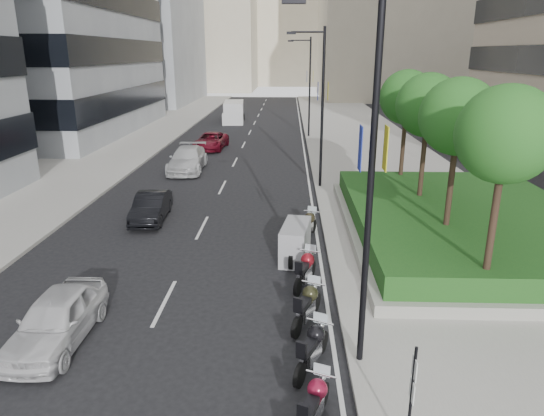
{
  "coord_description": "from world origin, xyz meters",
  "views": [
    {
      "loc": [
        2.43,
        -9.72,
        7.62
      ],
      "look_at": [
        1.82,
        7.8,
        2.0
      ],
      "focal_mm": 32.0,
      "sensor_mm": 36.0,
      "label": 1
    }
  ],
  "objects_px": {
    "motorcycle_1": "(314,405)",
    "motorcycle_4": "(305,269)",
    "parking_sign": "(412,395)",
    "motorcycle_6": "(308,225)",
    "delivery_van": "(234,113)",
    "lamp_post_2": "(308,82)",
    "car_b": "(151,207)",
    "lamp_post_0": "(364,172)",
    "motorcycle_2": "(312,348)",
    "car_a": "(57,319)",
    "motorcycle_5": "(295,242)",
    "lamp_post_1": "(320,101)",
    "car_d": "(211,141)",
    "car_c": "(188,159)",
    "motorcycle_3": "(307,305)"
  },
  "relations": [
    {
      "from": "car_d",
      "to": "car_b",
      "type": "bearing_deg",
      "value": -86.1
    },
    {
      "from": "lamp_post_1",
      "to": "motorcycle_5",
      "type": "xyz_separation_m",
      "value": [
        -1.42,
        -10.42,
        -4.36
      ]
    },
    {
      "from": "motorcycle_1",
      "to": "car_d",
      "type": "height_order",
      "value": "car_d"
    },
    {
      "from": "lamp_post_1",
      "to": "delivery_van",
      "type": "height_order",
      "value": "lamp_post_1"
    },
    {
      "from": "motorcycle_6",
      "to": "delivery_van",
      "type": "bearing_deg",
      "value": 31.83
    },
    {
      "from": "delivery_van",
      "to": "motorcycle_6",
      "type": "bearing_deg",
      "value": -83.25
    },
    {
      "from": "car_d",
      "to": "motorcycle_1",
      "type": "bearing_deg",
      "value": -73.19
    },
    {
      "from": "car_a",
      "to": "car_b",
      "type": "distance_m",
      "value": 10.25
    },
    {
      "from": "car_a",
      "to": "delivery_van",
      "type": "xyz_separation_m",
      "value": [
        -0.03,
        44.38,
        0.4
      ]
    },
    {
      "from": "parking_sign",
      "to": "motorcycle_6",
      "type": "height_order",
      "value": "parking_sign"
    },
    {
      "from": "delivery_van",
      "to": "lamp_post_2",
      "type": "bearing_deg",
      "value": -55.96
    },
    {
      "from": "motorcycle_1",
      "to": "motorcycle_6",
      "type": "height_order",
      "value": "motorcycle_6"
    },
    {
      "from": "lamp_post_1",
      "to": "car_d",
      "type": "bearing_deg",
      "value": 124.4
    },
    {
      "from": "car_b",
      "to": "lamp_post_0",
      "type": "bearing_deg",
      "value": -56.74
    },
    {
      "from": "motorcycle_1",
      "to": "motorcycle_3",
      "type": "height_order",
      "value": "motorcycle_3"
    },
    {
      "from": "lamp_post_0",
      "to": "motorcycle_5",
      "type": "relative_size",
      "value": 3.68
    },
    {
      "from": "lamp_post_0",
      "to": "delivery_van",
      "type": "xyz_separation_m",
      "value": [
        -8.04,
        45.11,
        -3.97
      ]
    },
    {
      "from": "parking_sign",
      "to": "car_a",
      "type": "distance_m",
      "value": 9.46
    },
    {
      "from": "motorcycle_1",
      "to": "car_a",
      "type": "height_order",
      "value": "car_a"
    },
    {
      "from": "parking_sign",
      "to": "lamp_post_1",
      "type": "bearing_deg",
      "value": 91.88
    },
    {
      "from": "motorcycle_6",
      "to": "car_d",
      "type": "height_order",
      "value": "car_d"
    },
    {
      "from": "car_b",
      "to": "car_a",
      "type": "bearing_deg",
      "value": -92.36
    },
    {
      "from": "lamp_post_0",
      "to": "lamp_post_2",
      "type": "xyz_separation_m",
      "value": [
        0.0,
        35.0,
        0.0
      ]
    },
    {
      "from": "parking_sign",
      "to": "motorcycle_6",
      "type": "distance_m",
      "value": 11.98
    },
    {
      "from": "lamp_post_0",
      "to": "motorcycle_2",
      "type": "bearing_deg",
      "value": -169.58
    },
    {
      "from": "lamp_post_0",
      "to": "car_d",
      "type": "xyz_separation_m",
      "value": [
        -8.16,
        28.92,
        -4.38
      ]
    },
    {
      "from": "motorcycle_6",
      "to": "lamp_post_1",
      "type": "bearing_deg",
      "value": 14.61
    },
    {
      "from": "car_a",
      "to": "delivery_van",
      "type": "relative_size",
      "value": 0.71
    },
    {
      "from": "car_c",
      "to": "delivery_van",
      "type": "relative_size",
      "value": 0.94
    },
    {
      "from": "parking_sign",
      "to": "delivery_van",
      "type": "distance_m",
      "value": 48.89
    },
    {
      "from": "motorcycle_1",
      "to": "motorcycle_4",
      "type": "height_order",
      "value": "motorcycle_4"
    },
    {
      "from": "lamp_post_2",
      "to": "delivery_van",
      "type": "bearing_deg",
      "value": 128.5
    },
    {
      "from": "lamp_post_1",
      "to": "lamp_post_0",
      "type": "bearing_deg",
      "value": -90.0
    },
    {
      "from": "parking_sign",
      "to": "car_b",
      "type": "xyz_separation_m",
      "value": [
        -8.88,
        13.97,
        -0.81
      ]
    },
    {
      "from": "lamp_post_2",
      "to": "parking_sign",
      "type": "bearing_deg",
      "value": -89.01
    },
    {
      "from": "parking_sign",
      "to": "car_c",
      "type": "height_order",
      "value": "parking_sign"
    },
    {
      "from": "parking_sign",
      "to": "motorcycle_2",
      "type": "height_order",
      "value": "parking_sign"
    },
    {
      "from": "lamp_post_2",
      "to": "motorcycle_1",
      "type": "xyz_separation_m",
      "value": [
        -1.13,
        -37.26,
        -4.52
      ]
    },
    {
      "from": "lamp_post_2",
      "to": "motorcycle_2",
      "type": "xyz_separation_m",
      "value": [
        -1.07,
        -35.2,
        -4.49
      ]
    },
    {
      "from": "parking_sign",
      "to": "motorcycle_6",
      "type": "xyz_separation_m",
      "value": [
        -1.51,
        11.85,
        -0.88
      ]
    },
    {
      "from": "car_c",
      "to": "delivery_van",
      "type": "height_order",
      "value": "delivery_van"
    },
    {
      "from": "car_a",
      "to": "motorcycle_5",
      "type": "bearing_deg",
      "value": 42.14
    },
    {
      "from": "motorcycle_2",
      "to": "motorcycle_4",
      "type": "relative_size",
      "value": 0.96
    },
    {
      "from": "parking_sign",
      "to": "delivery_van",
      "type": "xyz_separation_m",
      "value": [
        -8.69,
        48.11,
        -0.36
      ]
    },
    {
      "from": "motorcycle_5",
      "to": "motorcycle_4",
      "type": "bearing_deg",
      "value": -162.92
    },
    {
      "from": "motorcycle_2",
      "to": "car_b",
      "type": "distance_m",
      "value": 13.26
    },
    {
      "from": "car_c",
      "to": "car_a",
      "type": "bearing_deg",
      "value": -90.47
    },
    {
      "from": "lamp_post_0",
      "to": "motorcycle_5",
      "type": "bearing_deg",
      "value": 102.2
    },
    {
      "from": "motorcycle_6",
      "to": "car_c",
      "type": "xyz_separation_m",
      "value": [
        -7.68,
        12.32,
        0.21
      ]
    },
    {
      "from": "car_b",
      "to": "delivery_van",
      "type": "bearing_deg",
      "value": 86.08
    }
  ]
}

